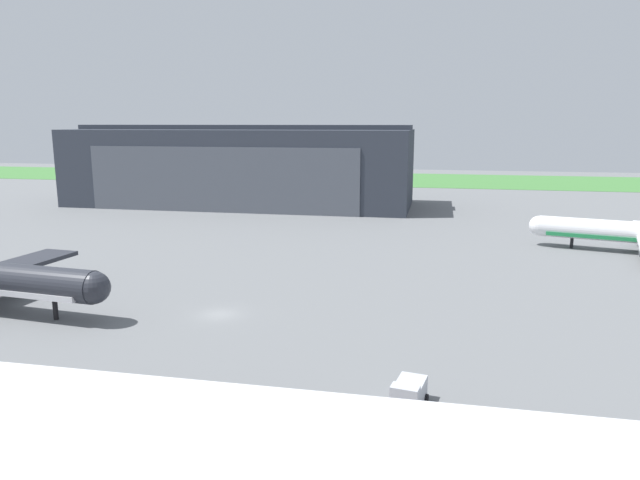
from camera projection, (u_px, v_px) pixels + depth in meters
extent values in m
plane|color=slate|center=(220.00, 314.00, 67.92)|extent=(440.00, 440.00, 0.00)
cube|color=#407939|center=(376.00, 179.00, 229.77)|extent=(440.00, 56.00, 0.08)
cube|color=#2D333D|center=(241.00, 167.00, 157.16)|extent=(90.94, 30.27, 20.11)
cube|color=#4C515B|center=(220.00, 180.00, 142.88)|extent=(69.12, 0.30, 16.09)
cube|color=#2D333D|center=(240.00, 127.00, 155.04)|extent=(90.94, 7.27, 1.20)
sphere|color=white|center=(539.00, 225.00, 105.45)|extent=(3.52, 3.52, 3.52)
cylinder|color=black|center=(572.00, 243.00, 103.57)|extent=(0.56, 0.56, 1.81)
sphere|color=#282B33|center=(94.00, 288.00, 63.79)|extent=(3.65, 3.65, 3.65)
cube|color=#282B33|center=(23.00, 263.00, 76.79)|extent=(6.80, 15.10, 0.56)
cylinder|color=gray|center=(22.00, 276.00, 75.73)|extent=(3.79, 2.43, 2.09)
cylinder|color=black|center=(55.00, 310.00, 65.95)|extent=(0.56, 0.56, 2.31)
cube|color=#B7BCC6|center=(405.00, 398.00, 44.37)|extent=(2.32, 1.56, 1.98)
cube|color=#B7BCC6|center=(411.00, 390.00, 46.25)|extent=(2.60, 3.17, 1.61)
cylinder|color=black|center=(390.00, 407.00, 45.17)|extent=(0.37, 0.72, 0.68)
cylinder|color=black|center=(420.00, 412.00, 44.33)|extent=(0.37, 0.72, 0.68)
cylinder|color=black|center=(398.00, 393.00, 47.38)|extent=(0.37, 0.72, 0.68)
cylinder|color=black|center=(426.00, 398.00, 46.55)|extent=(0.37, 0.72, 0.68)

